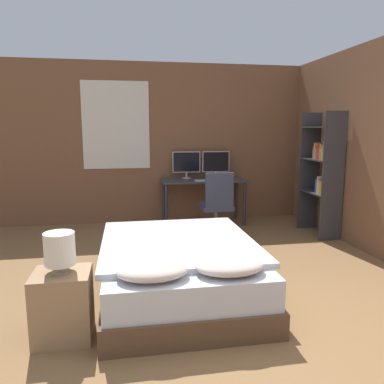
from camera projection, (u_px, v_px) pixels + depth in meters
ground_plane at (274, 357)px, 2.66m from camera, size 20.00×20.00×0.00m
wall_back at (183, 143)px, 6.50m from camera, size 12.00×0.08×2.70m
bed at (180, 269)px, 3.60m from camera, size 1.46×1.92×0.61m
nightstand at (63, 305)px, 2.87m from camera, size 0.43×0.38×0.53m
bedside_lamp at (60, 249)px, 2.79m from camera, size 0.23×0.23×0.31m
desk at (203, 185)px, 6.31m from camera, size 1.41×0.58×0.76m
monitor_left at (186, 163)px, 6.39m from camera, size 0.48×0.16×0.46m
monitor_right at (216, 163)px, 6.48m from camera, size 0.48×0.16×0.46m
keyboard at (206, 180)px, 6.11m from camera, size 0.36×0.13×0.02m
computer_mouse at (222, 179)px, 6.15m from camera, size 0.07×0.05×0.04m
office_chair at (217, 211)px, 5.61m from camera, size 0.52×0.52×0.98m
bookshelf at (323, 168)px, 5.55m from camera, size 0.33×0.73×1.85m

